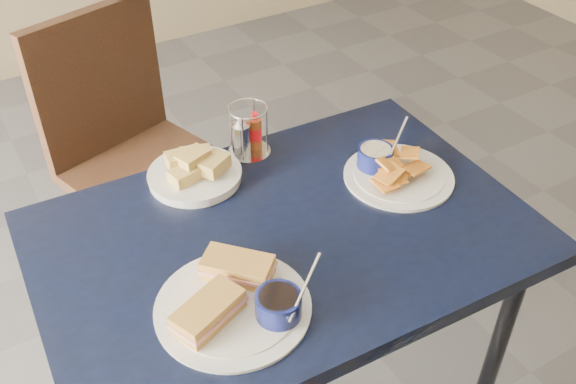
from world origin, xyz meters
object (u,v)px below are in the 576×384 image
sandwich_plate (237,298)px  condiment_caddy (247,134)px  bread_basket (195,171)px  dining_table (286,255)px  chair_far (134,137)px  plantain_plate (390,169)px

sandwich_plate → condiment_caddy: size_ratio=2.34×
sandwich_plate → bread_basket: sandwich_plate is taller
dining_table → bread_basket: bearing=109.2°
bread_basket → condiment_caddy: condiment_caddy is taller
dining_table → chair_far: bearing=95.4°
chair_far → condiment_caddy: size_ratio=6.99×
chair_far → plantain_plate: size_ratio=3.52×
sandwich_plate → bread_basket: 0.43m
dining_table → chair_far: 0.85m
chair_far → bread_basket: bearing=-91.6°
sandwich_plate → plantain_plate: same height
dining_table → chair_far: size_ratio=1.17×
sandwich_plate → condiment_caddy: condiment_caddy is taller
bread_basket → dining_table: bearing=-70.8°
plantain_plate → sandwich_plate: bearing=-160.1°
chair_far → sandwich_plate: 1.02m
dining_table → bread_basket: (-0.10, 0.27, 0.10)m
chair_far → sandwich_plate: chair_far is taller
dining_table → plantain_plate: plantain_plate is taller
sandwich_plate → condiment_caddy: bearing=60.0°
condiment_caddy → plantain_plate: bearing=-45.7°
chair_far → bread_basket: size_ratio=4.23×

